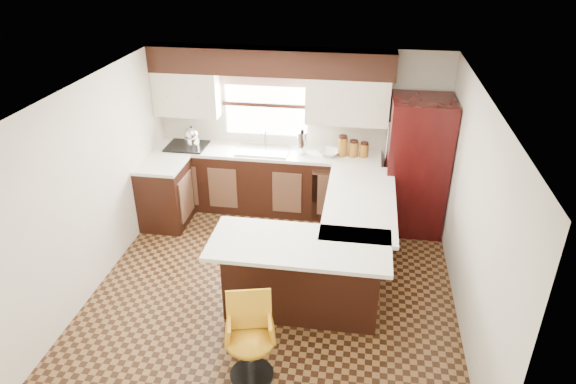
% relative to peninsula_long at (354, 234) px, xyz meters
% --- Properties ---
extents(floor, '(4.40, 4.40, 0.00)m').
position_rel_peninsula_long_xyz_m(floor, '(-0.90, -0.62, -0.45)').
color(floor, '#49301A').
rests_on(floor, ground).
extents(ceiling, '(4.40, 4.40, 0.00)m').
position_rel_peninsula_long_xyz_m(ceiling, '(-0.90, -0.62, 1.95)').
color(ceiling, silver).
rests_on(ceiling, wall_back).
extents(wall_back, '(4.40, 0.00, 4.40)m').
position_rel_peninsula_long_xyz_m(wall_back, '(-0.90, 1.58, 0.75)').
color(wall_back, beige).
rests_on(wall_back, floor).
extents(wall_front, '(4.40, 0.00, 4.40)m').
position_rel_peninsula_long_xyz_m(wall_front, '(-0.90, -2.83, 0.75)').
color(wall_front, beige).
rests_on(wall_front, floor).
extents(wall_left, '(0.00, 4.40, 4.40)m').
position_rel_peninsula_long_xyz_m(wall_left, '(-3.00, -0.62, 0.75)').
color(wall_left, beige).
rests_on(wall_left, floor).
extents(wall_right, '(0.00, 4.40, 4.40)m').
position_rel_peninsula_long_xyz_m(wall_right, '(1.20, -0.62, 0.75)').
color(wall_right, beige).
rests_on(wall_right, floor).
extents(base_cab_back, '(3.30, 0.60, 0.90)m').
position_rel_peninsula_long_xyz_m(base_cab_back, '(-1.35, 1.28, 0.00)').
color(base_cab_back, black).
rests_on(base_cab_back, floor).
extents(base_cab_left, '(0.60, 0.70, 0.90)m').
position_rel_peninsula_long_xyz_m(base_cab_left, '(-2.70, 0.62, 0.00)').
color(base_cab_left, black).
rests_on(base_cab_left, floor).
extents(counter_back, '(3.30, 0.60, 0.04)m').
position_rel_peninsula_long_xyz_m(counter_back, '(-1.35, 1.28, 0.47)').
color(counter_back, silver).
rests_on(counter_back, base_cab_back).
extents(counter_left, '(0.60, 0.70, 0.04)m').
position_rel_peninsula_long_xyz_m(counter_left, '(-2.70, 0.62, 0.47)').
color(counter_left, silver).
rests_on(counter_left, base_cab_left).
extents(soffit, '(3.40, 0.35, 0.36)m').
position_rel_peninsula_long_xyz_m(soffit, '(-1.30, 1.40, 1.77)').
color(soffit, black).
rests_on(soffit, wall_back).
extents(upper_cab_left, '(0.94, 0.35, 0.64)m').
position_rel_peninsula_long_xyz_m(upper_cab_left, '(-2.52, 1.40, 1.27)').
color(upper_cab_left, beige).
rests_on(upper_cab_left, wall_back).
extents(upper_cab_right, '(1.14, 0.35, 0.64)m').
position_rel_peninsula_long_xyz_m(upper_cab_right, '(-0.22, 1.40, 1.27)').
color(upper_cab_right, beige).
rests_on(upper_cab_right, wall_back).
extents(window_pane, '(1.20, 0.02, 0.90)m').
position_rel_peninsula_long_xyz_m(window_pane, '(-1.40, 1.56, 1.10)').
color(window_pane, white).
rests_on(window_pane, wall_back).
extents(valance, '(1.30, 0.06, 0.18)m').
position_rel_peninsula_long_xyz_m(valance, '(-1.40, 1.52, 1.49)').
color(valance, '#D19B93').
rests_on(valance, wall_back).
extents(sink, '(0.75, 0.45, 0.03)m').
position_rel_peninsula_long_xyz_m(sink, '(-1.40, 1.25, 0.51)').
color(sink, '#B2B2B7').
rests_on(sink, counter_back).
extents(dishwasher, '(0.58, 0.03, 0.78)m').
position_rel_peninsula_long_xyz_m(dishwasher, '(-0.35, 0.99, -0.02)').
color(dishwasher, black).
rests_on(dishwasher, floor).
extents(cooktop, '(0.58, 0.50, 0.02)m').
position_rel_peninsula_long_xyz_m(cooktop, '(-2.55, 1.25, 0.51)').
color(cooktop, black).
rests_on(cooktop, counter_back).
extents(peninsula_long, '(0.60, 1.95, 0.90)m').
position_rel_peninsula_long_xyz_m(peninsula_long, '(0.00, 0.00, 0.00)').
color(peninsula_long, black).
rests_on(peninsula_long, floor).
extents(peninsula_return, '(1.65, 0.60, 0.90)m').
position_rel_peninsula_long_xyz_m(peninsula_return, '(-0.53, -0.97, 0.00)').
color(peninsula_return, black).
rests_on(peninsula_return, floor).
extents(counter_pen_long, '(0.84, 1.95, 0.04)m').
position_rel_peninsula_long_xyz_m(counter_pen_long, '(0.05, 0.00, 0.47)').
color(counter_pen_long, silver).
rests_on(counter_pen_long, peninsula_long).
extents(counter_pen_return, '(1.89, 0.84, 0.04)m').
position_rel_peninsula_long_xyz_m(counter_pen_return, '(-0.55, -1.06, 0.47)').
color(counter_pen_return, silver).
rests_on(counter_pen_return, peninsula_return).
extents(refrigerator, '(0.81, 0.78, 1.89)m').
position_rel_peninsula_long_xyz_m(refrigerator, '(0.78, 1.09, 0.49)').
color(refrigerator, black).
rests_on(refrigerator, floor).
extents(bar_chair, '(0.56, 0.56, 0.87)m').
position_rel_peninsula_long_xyz_m(bar_chair, '(-0.87, -2.00, -0.02)').
color(bar_chair, orange).
rests_on(bar_chair, floor).
extents(kettle, '(0.22, 0.22, 0.30)m').
position_rel_peninsula_long_xyz_m(kettle, '(-2.46, 1.26, 0.67)').
color(kettle, silver).
rests_on(kettle, cooktop).
extents(percolator, '(0.14, 0.14, 0.33)m').
position_rel_peninsula_long_xyz_m(percolator, '(-0.83, 1.28, 0.66)').
color(percolator, silver).
rests_on(percolator, counter_back).
extents(mixing_bowl, '(0.37, 0.37, 0.07)m').
position_rel_peninsula_long_xyz_m(mixing_bowl, '(-0.43, 1.27, 0.53)').
color(mixing_bowl, white).
rests_on(mixing_bowl, counter_back).
extents(canister_large, '(0.14, 0.14, 0.27)m').
position_rel_peninsula_long_xyz_m(canister_large, '(-0.25, 1.30, 0.63)').
color(canister_large, '#8B5819').
rests_on(canister_large, counter_back).
extents(canister_med, '(0.14, 0.14, 0.21)m').
position_rel_peninsula_long_xyz_m(canister_med, '(-0.10, 1.30, 0.60)').
color(canister_med, '#8B5819').
rests_on(canister_med, counter_back).
extents(canister_small, '(0.13, 0.13, 0.19)m').
position_rel_peninsula_long_xyz_m(canister_small, '(0.05, 1.30, 0.59)').
color(canister_small, '#8B5819').
rests_on(canister_small, counter_back).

